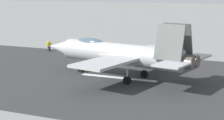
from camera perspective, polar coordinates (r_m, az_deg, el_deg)
The scene contains 5 objects.
ground_plane at distance 38.30m, azimuth 0.32°, elevation -2.61°, with size 400.00×400.00×0.00m, color slate.
runway_strip at distance 38.29m, azimuth 0.34°, elevation -2.60°, with size 240.00×26.00×0.02m.
fighter_jet at distance 37.50m, azimuth 1.02°, elevation 1.01°, with size 17.91×14.57×5.71m.
crew_person at distance 54.83m, azimuth -9.34°, elevation 2.09°, with size 0.49×0.57×1.57m.
marker_cone_mid at distance 52.05m, azimuth -1.43°, elevation 1.21°, with size 0.44×0.44×0.55m, color orange.
Camera 1 is at (-14.98, 34.16, 8.72)m, focal length 61.49 mm.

